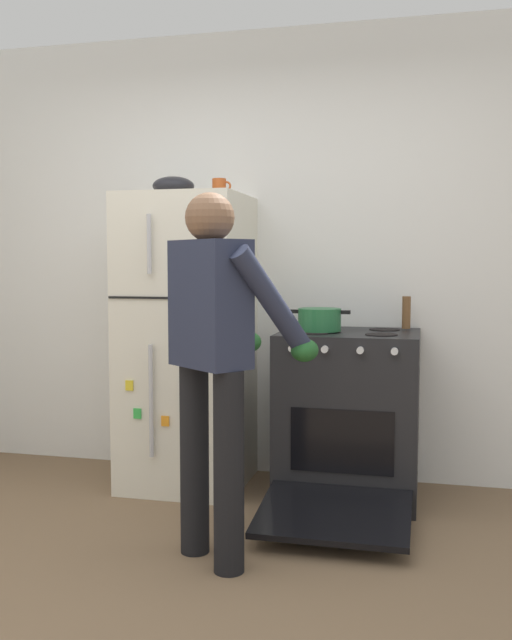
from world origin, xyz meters
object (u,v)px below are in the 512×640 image
stove_range (348,416)px  person_cook (217,345)px  mixing_bowl (173,186)px  pepper_mill (406,313)px  coffee_mug (220,187)px  red_pot (320,320)px  refrigerator (188,341)px

stove_range → person_cook: size_ratio=0.77×
mixing_bowl → stove_range: bearing=-1.0°
pepper_mill → mixing_bowl: bearing=-171.4°
mixing_bowl → coffee_mug: bearing=10.8°
pepper_mill → mixing_bowl: mixing_bowl is taller
red_pot → mixing_bowl: bearing=176.7°
coffee_mug → pepper_mill: 1.29m
refrigerator → mixing_bowl: (-0.08, 0.00, 0.90)m
stove_range → red_pot: bearing=-168.7°
refrigerator → stove_range: size_ratio=1.38×
coffee_mug → mixing_bowl: (-0.26, -0.05, 0.01)m
coffee_mug → stove_range: bearing=-5.1°
red_pot → mixing_bowl: 1.15m
stove_range → person_cook: (-0.46, -0.98, 0.50)m
refrigerator → mixing_bowl: bearing=179.8°
coffee_mug → pepper_mill: bearing=8.1°
stove_range → mixing_bowl: 1.65m
coffee_mug → mixing_bowl: size_ratio=0.47×
stove_range → pepper_mill: 0.68m
refrigerator → red_pot: (0.78, -0.05, 0.15)m
stove_range → mixing_bowl: bearing=179.0°
refrigerator → stove_range: refrigerator is taller
red_pot → person_cook: bearing=-107.8°
coffee_mug → refrigerator: bearing=-164.6°
person_cook → coffee_mug: (-0.30, 1.04, 0.79)m
stove_range → mixing_bowl: (-1.02, 0.02, 1.29)m
refrigerator → mixing_bowl: mixing_bowl is taller
red_pot → pepper_mill: 0.52m
red_pot → mixing_bowl: (-0.86, 0.05, 0.75)m
person_cook → mixing_bowl: bearing=119.4°
person_cook → mixing_bowl: (-0.56, 0.99, 0.79)m
person_cook → coffee_mug: size_ratio=14.28×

